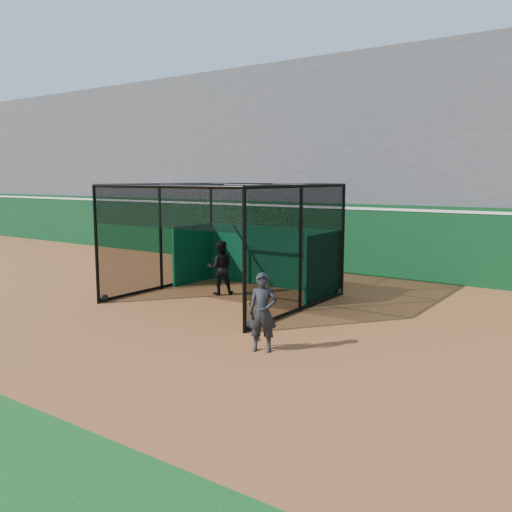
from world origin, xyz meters
The scene contains 6 objects.
ground centered at (0.00, 0.00, 0.00)m, with size 120.00×120.00×0.00m, color brown.
outfield_wall centered at (0.00, 8.50, 1.29)m, with size 50.00×0.50×2.50m.
grandstand centered at (0.00, 12.27, 4.48)m, with size 50.00×7.85×8.95m.
batting_cage centered at (-0.61, 2.46, 1.60)m, with size 5.03×4.94×3.20m.
batter centered at (-1.12, 2.90, 0.79)m, with size 0.77×0.60×1.59m, color black.
on_deck_player centered at (2.91, -0.80, 0.78)m, with size 0.68×0.58×1.57m.
Camera 1 is at (8.73, -9.36, 3.39)m, focal length 38.00 mm.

